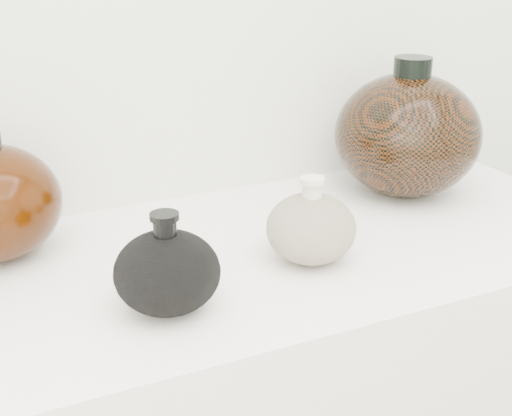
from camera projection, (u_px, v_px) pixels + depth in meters
name	position (u px, v px, depth m)	size (l,w,h in m)	color
black_gourd_vase	(167.00, 271.00, 0.87)	(0.17, 0.17, 0.13)	black
cream_gourd_vase	(311.00, 228.00, 1.00)	(0.17, 0.17, 0.12)	beige
right_round_pot	(407.00, 134.00, 1.23)	(0.32, 0.32, 0.24)	black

